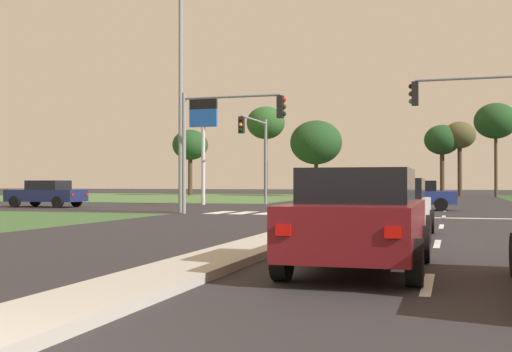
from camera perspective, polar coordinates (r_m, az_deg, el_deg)
The scene contains 33 objects.
ground_plane at distance 33.40m, azimuth 10.32°, elevation -2.95°, with size 200.00×200.00×0.00m, color #282628.
grass_verge_far_left at distance 64.69m, azimuth -10.07°, elevation -1.81°, with size 35.00×35.00×0.01m, color #476B38.
median_island_near at distance 14.71m, azimuth 1.80°, elevation -5.67°, with size 1.20×22.00×0.14m, color #ADA89E.
median_island_far at distance 58.29m, azimuth 13.13°, elevation -1.87°, with size 1.20×36.00×0.14m, color #ADA89E.
lane_dash_near at distance 9.12m, azimuth 14.90°, elevation -9.19°, with size 0.14×2.00×0.01m, color silver.
lane_dash_second at distance 15.08m, azimuth 15.70°, elevation -5.78°, with size 0.14×2.00×0.01m, color silver.
lane_dash_third at distance 21.06m, azimuth 16.04°, elevation -4.30°, with size 0.14×2.00×0.01m, color silver.
lane_dash_fourth at distance 27.05m, azimuth 16.22°, elevation -3.48°, with size 0.14×2.00×0.01m, color silver.
lane_dash_fifth at distance 33.04m, azimuth 16.34°, elevation -2.95°, with size 0.14×2.00×0.01m, color silver.
stop_bar_near at distance 26.19m, azimuth 16.86°, elevation -3.57°, with size 6.40×0.50×0.01m, color silver.
crosswalk_bar_near at distance 29.79m, azimuth -3.19°, elevation -3.23°, with size 0.70×2.80×0.01m, color silver.
crosswalk_bar_second at distance 29.42m, azimuth -1.09°, elevation -3.27°, with size 0.70×2.80×0.01m, color silver.
crosswalk_bar_third at distance 29.08m, azimuth 1.07°, elevation -3.30°, with size 0.70×2.80×0.01m, color silver.
crosswalk_bar_fourth at distance 28.79m, azimuth 3.28°, elevation -3.32°, with size 0.70×2.80×0.01m, color silver.
crosswalk_bar_fifth at distance 28.54m, azimuth 5.53°, elevation -3.35°, with size 0.70×2.80×0.01m, color silver.
crosswalk_bar_sixth at distance 28.34m, azimuth 7.81°, elevation -3.36°, with size 0.70×2.80×0.01m, color silver.
car_grey_near at distance 62.18m, azimuth 11.32°, elevation -1.11°, with size 2.05×4.48×1.59m.
car_blue_second at distance 33.45m, azimuth 13.80°, elevation -1.63°, with size 4.23×2.05×1.48m.
car_white_fourth at distance 16.70m, azimuth 11.88°, elevation -2.68°, with size 2.00×4.49×1.48m.
car_maroon_sixth at distance 10.15m, azimuth 9.12°, elevation -3.77°, with size 2.02×4.23×1.59m.
car_navy_seventh at distance 38.34m, azimuth -17.99°, elevation -1.47°, with size 4.34×2.07×1.50m.
traffic_signal_near_left at distance 28.35m, azimuth -3.08°, elevation 4.16°, with size 4.79×0.32×5.38m.
traffic_signal_near_right at distance 26.74m, azimuth 20.68°, elevation 5.05°, with size 5.53×0.32×5.72m.
traffic_signal_far_left at distance 39.53m, azimuth 0.07°, elevation 2.90°, with size 0.32×5.33×5.43m.
street_lamp_second at distance 30.23m, azimuth -6.79°, elevation 8.20°, with size 1.75×1.31×10.92m.
pedestrian_at_median at distance 46.72m, azimuth 12.21°, elevation -0.74°, with size 0.34×0.34×1.82m.
fuel_price_totem at distance 40.70m, azimuth -4.67°, elevation 4.36°, with size 1.80×0.24×6.68m.
treeline_near at distance 72.02m, azimuth -5.82°, elevation 2.70°, with size 3.95×3.95×7.27m.
treeline_second at distance 72.84m, azimuth 0.86°, elevation 4.65°, with size 4.32×4.32×9.96m.
treeline_third at distance 68.52m, azimuth 5.32°, elevation 2.95°, with size 5.47×5.47×7.97m.
treeline_fourth at distance 70.59m, azimuth 16.09°, elevation 3.03°, with size 3.69×3.69×7.46m.
treeline_fifth at distance 70.74m, azimuth 17.52°, elevation 3.37°, with size 3.31×3.31×7.77m.
treeline_sixth at distance 66.26m, azimuth 20.38°, elevation 4.55°, with size 4.04×4.04×9.04m.
Camera 1 is at (3.82, -3.15, 1.37)m, focal length 45.35 mm.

